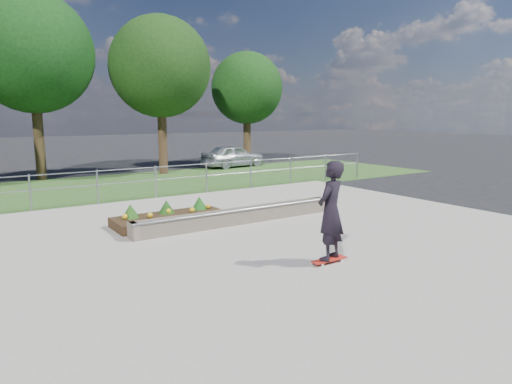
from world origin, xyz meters
TOP-DOWN VIEW (x-y plane):
  - ground at (0.00, 0.00)m, footprint 120.00×120.00m
  - grass_verge at (0.00, 11.00)m, footprint 30.00×8.00m
  - concrete_slab at (0.00, 0.00)m, footprint 15.00×15.00m
  - fence at (0.00, 7.50)m, footprint 20.06×0.06m
  - tree_mid_left at (-2.50, 15.00)m, footprint 5.25×5.25m
  - tree_mid_right at (3.00, 14.00)m, footprint 4.90×4.90m
  - tree_far_right at (9.00, 15.50)m, footprint 4.20×4.20m
  - grind_ledge at (0.41, 2.63)m, footprint 6.00×0.44m
  - planter_bed at (-1.15, 3.66)m, footprint 3.00×1.20m
  - skateboarder at (0.13, -1.21)m, footprint 0.83×0.70m
  - parked_car at (7.44, 14.55)m, footprint 3.89×1.93m

SIDE VIEW (x-z plane):
  - ground at x=0.00m, z-range 0.00..0.00m
  - grass_verge at x=0.00m, z-range 0.00..0.02m
  - concrete_slab at x=0.00m, z-range 0.00..0.06m
  - planter_bed at x=-1.15m, z-range -0.06..0.55m
  - grind_ledge at x=0.41m, z-range 0.05..0.48m
  - parked_car at x=7.44m, z-range 0.00..1.28m
  - fence at x=0.00m, z-range 0.17..1.37m
  - skateboarder at x=0.13m, z-range 0.10..2.13m
  - tree_far_right at x=9.00m, z-range 1.18..7.78m
  - tree_mid_right at x=3.00m, z-range 1.38..9.08m
  - tree_mid_left at x=-2.50m, z-range 1.48..9.73m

